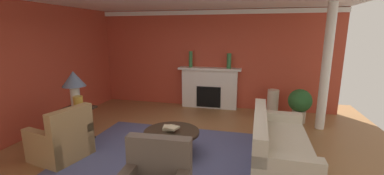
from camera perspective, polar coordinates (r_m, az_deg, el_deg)
ground_plane at (r=4.84m, az=-3.47°, el=-14.40°), size 8.46×8.46×0.00m
wall_fireplace at (r=7.46m, az=3.76°, el=6.38°), size 7.10×0.12×2.81m
wall_window at (r=6.44m, az=-32.19°, el=3.57°), size 0.12×6.85×2.81m
crown_moulding at (r=7.36m, az=3.79°, el=16.62°), size 7.10×0.08×0.12m
area_rug at (r=4.77m, az=-4.56°, el=-14.74°), size 3.64×2.58×0.01m
fireplace at (r=7.37m, az=3.95°, el=-0.31°), size 1.80×0.35×1.19m
sofa at (r=4.55m, az=18.77°, el=-12.74°), size 0.93×2.11×0.85m
armchair_near_window at (r=5.05m, az=-27.36°, el=-10.81°), size 0.95×0.95×0.95m
coffee_table at (r=4.63m, az=-4.63°, el=-11.11°), size 1.00×1.00×0.45m
side_table at (r=5.60m, az=-24.40°, el=-7.27°), size 0.56×0.56×0.70m
table_lamp at (r=5.40m, az=-25.17°, el=1.03°), size 0.44×0.44×0.75m
vase_mantel_left at (r=7.30m, az=-0.30°, el=6.40°), size 0.11×0.11×0.46m
vase_mantel_right at (r=7.11m, az=8.36°, el=5.96°), size 0.12×0.12×0.42m
vase_on_side_table at (r=5.30m, az=-24.34°, el=-3.33°), size 0.18×0.18×0.29m
vase_tall_corner at (r=7.05m, az=17.79°, el=-3.26°), size 0.30×0.30×0.70m
book_red_cover at (r=4.66m, az=-5.30°, el=-9.06°), size 0.23×0.23×0.05m
book_art_folio at (r=4.54m, az=-4.50°, el=-9.06°), size 0.25×0.24×0.04m
potted_plant at (r=6.69m, az=23.21°, el=-3.23°), size 0.56×0.56×0.83m
column_white at (r=6.30m, az=28.06°, el=3.87°), size 0.20×0.20×2.81m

